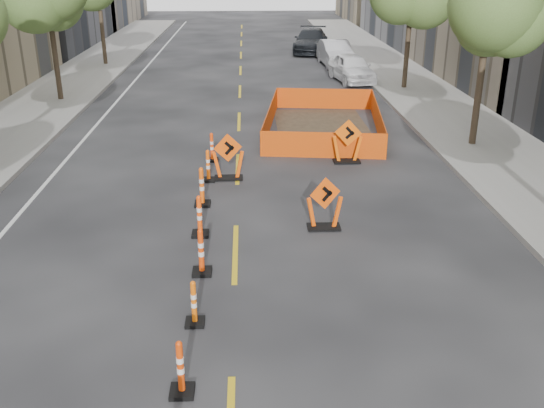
{
  "coord_description": "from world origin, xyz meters",
  "views": [
    {
      "loc": [
        0.31,
        -8.61,
        6.41
      ],
      "look_at": [
        0.87,
        4.26,
        1.1
      ],
      "focal_mm": 40.0,
      "sensor_mm": 36.0,
      "label": 1
    }
  ],
  "objects_px": {
    "chevron_sign_center": "(325,203)",
    "parked_car_mid": "(336,53)",
    "channelizer_5": "(200,216)",
    "chevron_sign_left": "(228,157)",
    "channelizer_2": "(180,368)",
    "channelizer_6": "(202,187)",
    "channelizer_4": "(201,252)",
    "channelizer_7": "(208,166)",
    "chevron_sign_right": "(348,141)",
    "parked_car_far": "(311,41)",
    "channelizer_3": "(194,303)",
    "channelizer_8": "(212,147)",
    "parked_car_near": "(352,68)"
  },
  "relations": [
    {
      "from": "channelizer_7",
      "to": "channelizer_3",
      "type": "bearing_deg",
      "value": -88.83
    },
    {
      "from": "channelizer_2",
      "to": "parked_car_mid",
      "type": "distance_m",
      "value": 31.01
    },
    {
      "from": "channelizer_3",
      "to": "channelizer_7",
      "type": "distance_m",
      "value": 7.78
    },
    {
      "from": "channelizer_5",
      "to": "parked_car_far",
      "type": "height_order",
      "value": "parked_car_far"
    },
    {
      "from": "chevron_sign_left",
      "to": "chevron_sign_right",
      "type": "relative_size",
      "value": 0.99
    },
    {
      "from": "channelizer_5",
      "to": "channelizer_6",
      "type": "xyz_separation_m",
      "value": [
        -0.07,
        1.94,
        0.02
      ]
    },
    {
      "from": "parked_car_far",
      "to": "chevron_sign_right",
      "type": "bearing_deg",
      "value": -83.87
    },
    {
      "from": "channelizer_8",
      "to": "chevron_sign_left",
      "type": "relative_size",
      "value": 0.67
    },
    {
      "from": "channelizer_5",
      "to": "chevron_sign_center",
      "type": "distance_m",
      "value": 3.11
    },
    {
      "from": "channelizer_7",
      "to": "chevron_sign_right",
      "type": "bearing_deg",
      "value": 19.55
    },
    {
      "from": "channelizer_4",
      "to": "channelizer_5",
      "type": "bearing_deg",
      "value": 94.84
    },
    {
      "from": "channelizer_4",
      "to": "channelizer_8",
      "type": "xyz_separation_m",
      "value": [
        -0.15,
        7.78,
        -0.04
      ]
    },
    {
      "from": "channelizer_8",
      "to": "parked_car_far",
      "type": "distance_m",
      "value": 24.99
    },
    {
      "from": "channelizer_2",
      "to": "channelizer_6",
      "type": "bearing_deg",
      "value": 91.22
    },
    {
      "from": "chevron_sign_right",
      "to": "parked_car_near",
      "type": "relative_size",
      "value": 0.34
    },
    {
      "from": "chevron_sign_left",
      "to": "parked_car_far",
      "type": "height_order",
      "value": "parked_car_far"
    },
    {
      "from": "chevron_sign_left",
      "to": "chevron_sign_center",
      "type": "height_order",
      "value": "chevron_sign_left"
    },
    {
      "from": "channelizer_5",
      "to": "parked_car_far",
      "type": "distance_m",
      "value": 30.7
    },
    {
      "from": "parked_car_near",
      "to": "parked_car_far",
      "type": "relative_size",
      "value": 0.79
    },
    {
      "from": "channelizer_2",
      "to": "channelizer_7",
      "type": "height_order",
      "value": "channelizer_7"
    },
    {
      "from": "channelizer_5",
      "to": "channelizer_7",
      "type": "distance_m",
      "value": 3.89
    },
    {
      "from": "chevron_sign_left",
      "to": "chevron_sign_center",
      "type": "xyz_separation_m",
      "value": [
        2.49,
        -3.76,
        -0.04
      ]
    },
    {
      "from": "channelizer_6",
      "to": "channelizer_7",
      "type": "distance_m",
      "value": 1.95
    },
    {
      "from": "chevron_sign_left",
      "to": "parked_car_near",
      "type": "xyz_separation_m",
      "value": [
        6.34,
        15.31,
        0.02
      ]
    },
    {
      "from": "chevron_sign_center",
      "to": "parked_car_mid",
      "type": "bearing_deg",
      "value": 60.74
    },
    {
      "from": "chevron_sign_left",
      "to": "parked_car_far",
      "type": "bearing_deg",
      "value": 64.42
    },
    {
      "from": "channelizer_2",
      "to": "chevron_sign_left",
      "type": "distance_m",
      "value": 9.89
    },
    {
      "from": "channelizer_6",
      "to": "channelizer_4",
      "type": "bearing_deg",
      "value": -86.58
    },
    {
      "from": "chevron_sign_right",
      "to": "channelizer_3",
      "type": "bearing_deg",
      "value": -98.95
    },
    {
      "from": "channelizer_2",
      "to": "channelizer_5",
      "type": "xyz_separation_m",
      "value": [
        -0.1,
        5.83,
        0.04
      ]
    },
    {
      "from": "channelizer_4",
      "to": "chevron_sign_center",
      "type": "distance_m",
      "value": 3.68
    },
    {
      "from": "channelizer_6",
      "to": "parked_car_mid",
      "type": "distance_m",
      "value": 23.52
    },
    {
      "from": "channelizer_4",
      "to": "chevron_sign_left",
      "type": "relative_size",
      "value": 0.73
    },
    {
      "from": "parked_car_near",
      "to": "chevron_sign_right",
      "type": "bearing_deg",
      "value": -108.11
    },
    {
      "from": "channelizer_4",
      "to": "parked_car_near",
      "type": "height_order",
      "value": "parked_car_near"
    },
    {
      "from": "channelizer_7",
      "to": "channelizer_5",
      "type": "bearing_deg",
      "value": -89.93
    },
    {
      "from": "channelizer_8",
      "to": "chevron_sign_right",
      "type": "bearing_deg",
      "value": -4.4
    },
    {
      "from": "channelizer_6",
      "to": "channelizer_8",
      "type": "xyz_separation_m",
      "value": [
        0.08,
        3.89,
        -0.06
      ]
    },
    {
      "from": "chevron_sign_left",
      "to": "parked_car_far",
      "type": "distance_m",
      "value": 26.62
    },
    {
      "from": "channelizer_8",
      "to": "chevron_sign_center",
      "type": "bearing_deg",
      "value": -61.02
    },
    {
      "from": "channelizer_2",
      "to": "parked_car_far",
      "type": "relative_size",
      "value": 0.18
    },
    {
      "from": "parked_car_mid",
      "to": "parked_car_near",
      "type": "bearing_deg",
      "value": -91.83
    },
    {
      "from": "channelizer_3",
      "to": "chevron_sign_right",
      "type": "relative_size",
      "value": 0.62
    },
    {
      "from": "chevron_sign_right",
      "to": "chevron_sign_center",
      "type": "bearing_deg",
      "value": -89.19
    },
    {
      "from": "chevron_sign_center",
      "to": "channelizer_3",
      "type": "bearing_deg",
      "value": -145.82
    },
    {
      "from": "channelizer_3",
      "to": "chevron_sign_center",
      "type": "xyz_separation_m",
      "value": [
        2.94,
        4.17,
        0.23
      ]
    },
    {
      "from": "channelizer_3",
      "to": "channelizer_7",
      "type": "xyz_separation_m",
      "value": [
        -0.16,
        7.78,
        0.04
      ]
    },
    {
      "from": "parked_car_near",
      "to": "channelizer_6",
      "type": "bearing_deg",
      "value": -120.06
    },
    {
      "from": "channelizer_2",
      "to": "chevron_sign_right",
      "type": "bearing_deg",
      "value": 68.75
    },
    {
      "from": "channelizer_5",
      "to": "chevron_sign_left",
      "type": "xyz_separation_m",
      "value": [
        0.6,
        4.04,
        0.2
      ]
    }
  ]
}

